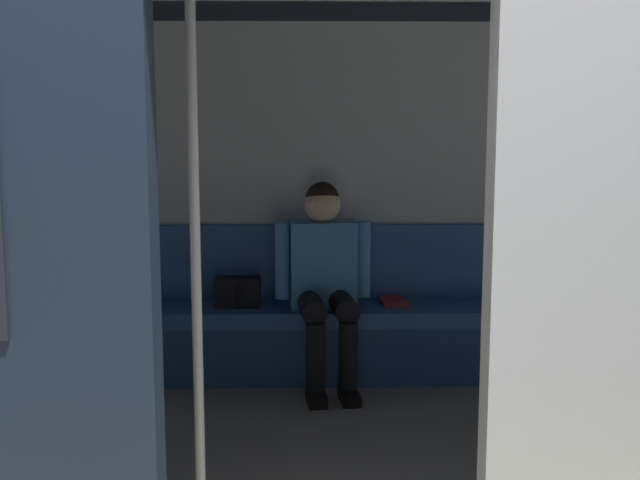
# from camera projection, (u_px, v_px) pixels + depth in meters

# --- Properties ---
(train_car) EXTENTS (6.40, 2.85, 2.20)m
(train_car) POSITION_uv_depth(u_px,v_px,m) (301.00, 130.00, 3.61)
(train_car) COLOR silver
(train_car) RESTS_ON ground_plane
(bench_seat) EXTENTS (2.77, 0.44, 0.43)m
(bench_seat) POSITION_uv_depth(u_px,v_px,m) (312.00, 324.00, 4.86)
(bench_seat) COLOR #38609E
(bench_seat) RESTS_ON ground_plane
(person_seated) EXTENTS (0.55, 0.70, 1.16)m
(person_seated) POSITION_uv_depth(u_px,v_px,m) (324.00, 271.00, 4.76)
(person_seated) COLOR #4C8CC6
(person_seated) RESTS_ON ground_plane
(handbag) EXTENTS (0.26, 0.15, 0.17)m
(handbag) POSITION_uv_depth(u_px,v_px,m) (238.00, 292.00, 4.87)
(handbag) COLOR black
(handbag) RESTS_ON bench_seat
(book) EXTENTS (0.17, 0.23, 0.03)m
(book) POSITION_uv_depth(u_px,v_px,m) (393.00, 301.00, 4.94)
(book) COLOR #B22D2D
(book) RESTS_ON bench_seat
(grab_pole_door) EXTENTS (0.04, 0.04, 2.06)m
(grab_pole_door) POSITION_uv_depth(u_px,v_px,m) (196.00, 265.00, 2.86)
(grab_pole_door) COLOR silver
(grab_pole_door) RESTS_ON ground_plane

